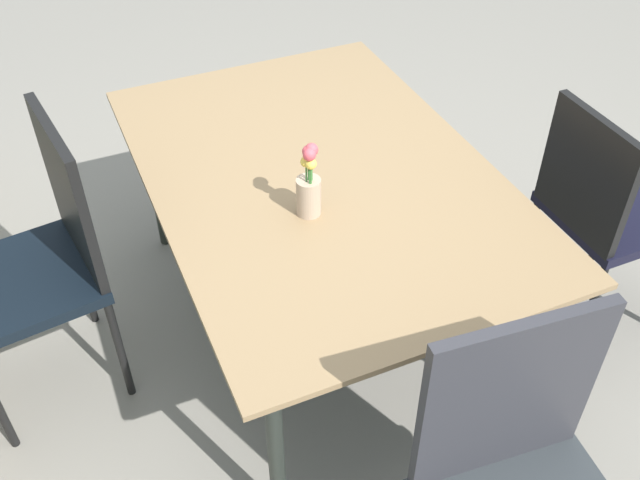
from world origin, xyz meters
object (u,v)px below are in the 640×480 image
Objects in this scene: chair_far_side at (43,253)px; flower_vase at (309,186)px; dining_table at (320,184)px; chair_near_left at (602,206)px.

flower_vase is (-0.31, -0.78, 0.24)m from chair_far_side.
dining_table is 0.98m from chair_near_left.
dining_table is at bearing -111.50° from chair_near_left.
dining_table is 1.61× the size of chair_far_side.
chair_far_side is at bearing 68.26° from flower_vase.
dining_table is 0.26m from flower_vase.
dining_table is at bearing -32.55° from flower_vase.
chair_far_side is (0.13, 0.89, -0.09)m from dining_table.
chair_near_left is (-0.49, -1.79, -0.03)m from chair_far_side.
chair_far_side reaches higher than flower_vase.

